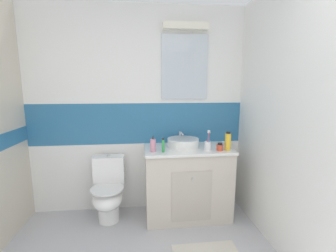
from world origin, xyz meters
TOP-DOWN VIEW (x-y plane):
  - wall_back_tiled at (0.01, 2.45)m, footprint 3.20×0.20m
  - wall_right_plain at (1.35, 1.20)m, footprint 0.10×3.48m
  - vanity_cabinet at (0.57, 2.14)m, footprint 1.00×0.55m
  - sink_basin at (0.52, 2.18)m, footprint 0.37×0.42m
  - toilet at (-0.36, 2.15)m, footprint 0.37×0.50m
  - toothbrush_cup at (0.77, 1.99)m, footprint 0.07×0.07m
  - soap_dispenser at (0.16, 2.01)m, footprint 0.06×0.06m
  - hair_gel_jar at (0.90, 1.97)m, footprint 0.07×0.07m
  - toothpaste_tube_upright at (0.27, 1.98)m, footprint 0.03×0.03m
  - mouthwash_bottle at (1.00, 1.98)m, footprint 0.07×0.07m

SIDE VIEW (x-z plane):
  - toilet at x=-0.36m, z-range -0.02..0.72m
  - vanity_cabinet at x=0.57m, z-range 0.00..0.85m
  - hair_gel_jar at x=0.90m, z-range 0.85..0.93m
  - sink_basin at x=0.52m, z-range 0.83..0.98m
  - toothbrush_cup at x=0.77m, z-range 0.80..1.03m
  - soap_dispenser at x=0.16m, z-range 0.83..1.01m
  - toothpaste_tube_upright at x=0.27m, z-range 0.85..1.00m
  - mouthwash_bottle at x=1.00m, z-range 0.85..1.05m
  - wall_right_plain at x=1.35m, z-range 0.00..2.50m
  - wall_back_tiled at x=0.01m, z-range 0.01..2.51m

